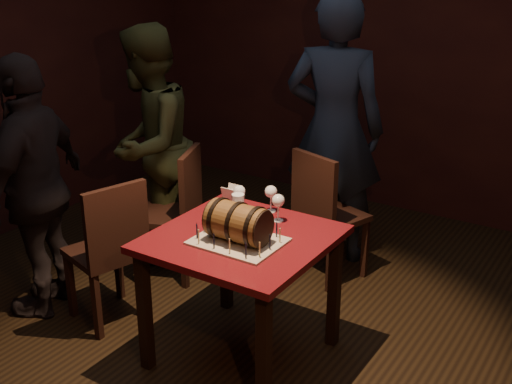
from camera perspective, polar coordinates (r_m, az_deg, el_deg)
room_shell at (r=3.33m, az=-1.39°, el=7.20°), size 5.04×5.04×2.80m
pub_table at (r=3.48m, az=-1.26°, el=-5.54°), size 0.90×0.90×0.75m
cake_board at (r=3.35m, az=-1.59°, el=-4.41°), size 0.45×0.35×0.01m
barrel_cake at (r=3.31m, az=-1.62°, el=-2.72°), size 0.37×0.22×0.22m
birthday_candles at (r=3.33m, az=-1.60°, el=-3.68°), size 0.40×0.30×0.09m
wine_glass_left at (r=3.69m, az=-1.50°, el=-0.06°), size 0.07×0.07×0.16m
wine_glass_mid at (r=3.69m, az=1.33°, el=-0.08°), size 0.07×0.07×0.16m
wine_glass_right at (r=3.56m, az=1.99°, el=-0.87°), size 0.07×0.07×0.16m
pint_of_ale at (r=3.61m, az=-1.60°, el=-1.36°), size 0.07×0.07×0.15m
menu_card at (r=3.77m, az=-2.15°, el=-0.48°), size 0.10×0.05×0.13m
chair_back at (r=4.38m, az=6.04°, el=-1.55°), size 0.51×0.51×0.93m
chair_left_rear at (r=4.43m, az=-6.99°, el=-1.32°), size 0.52×0.52×0.93m
chair_left_front at (r=3.93m, az=-12.79°, el=-4.72°), size 0.50×0.50×0.93m
person_back at (r=4.62m, az=6.97°, el=5.53°), size 0.80×0.62×1.95m
person_left_rear at (r=4.66m, az=-9.54°, el=4.05°), size 0.87×0.99×1.71m
person_left_front at (r=4.13m, az=-18.93°, el=0.38°), size 0.69×1.04×1.64m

